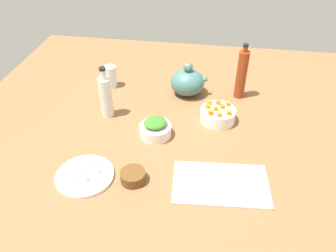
# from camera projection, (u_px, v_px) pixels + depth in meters

# --- Properties ---
(tabletop) EXTENTS (1.90, 1.90, 0.03)m
(tabletop) POSITION_uv_depth(u_px,v_px,m) (168.00, 138.00, 1.44)
(tabletop) COLOR brown
(tabletop) RESTS_ON ground
(cutting_board) EXTENTS (0.35, 0.23, 0.01)m
(cutting_board) POSITION_uv_depth(u_px,v_px,m) (221.00, 184.00, 1.20)
(cutting_board) COLOR beige
(cutting_board) RESTS_ON tabletop
(plate_tofu) EXTENTS (0.21, 0.21, 0.01)m
(plate_tofu) POSITION_uv_depth(u_px,v_px,m) (85.00, 176.00, 1.23)
(plate_tofu) COLOR white
(plate_tofu) RESTS_ON tabletop
(bowl_greens) EXTENTS (0.13, 0.13, 0.05)m
(bowl_greens) POSITION_uv_depth(u_px,v_px,m) (155.00, 130.00, 1.42)
(bowl_greens) COLOR white
(bowl_greens) RESTS_ON tabletop
(bowl_carrots) EXTENTS (0.16, 0.16, 0.06)m
(bowl_carrots) POSITION_uv_depth(u_px,v_px,m) (218.00, 115.00, 1.50)
(bowl_carrots) COLOR white
(bowl_carrots) RESTS_ON tabletop
(bowl_small_side) EXTENTS (0.09, 0.09, 0.04)m
(bowl_small_side) POSITION_uv_depth(u_px,v_px,m) (133.00, 176.00, 1.21)
(bowl_small_side) COLOR brown
(bowl_small_side) RESTS_ON tabletop
(teapot) EXTENTS (0.18, 0.16, 0.17)m
(teapot) POSITION_uv_depth(u_px,v_px,m) (188.00, 82.00, 1.66)
(teapot) COLOR #416E6D
(teapot) RESTS_ON tabletop
(bottle_0) EXTENTS (0.05, 0.05, 0.28)m
(bottle_0) POSITION_uv_depth(u_px,v_px,m) (242.00, 74.00, 1.60)
(bottle_0) COLOR maroon
(bottle_0) RESTS_ON tabletop
(bottle_1) EXTENTS (0.06, 0.06, 0.24)m
(bottle_1) POSITION_uv_depth(u_px,v_px,m) (106.00, 96.00, 1.49)
(bottle_1) COLOR silver
(bottle_1) RESTS_ON tabletop
(drinking_glass_0) EXTENTS (0.06, 0.06, 0.11)m
(drinking_glass_0) POSITION_uv_depth(u_px,v_px,m) (111.00, 77.00, 1.72)
(drinking_glass_0) COLOR white
(drinking_glass_0) RESTS_ON tabletop
(carrot_cube_0) EXTENTS (0.02, 0.02, 0.02)m
(carrot_cube_0) POSITION_uv_depth(u_px,v_px,m) (223.00, 106.00, 1.48)
(carrot_cube_0) COLOR orange
(carrot_cube_0) RESTS_ON bowl_carrots
(carrot_cube_1) EXTENTS (0.02, 0.02, 0.02)m
(carrot_cube_1) POSITION_uv_depth(u_px,v_px,m) (218.00, 102.00, 1.51)
(carrot_cube_1) COLOR orange
(carrot_cube_1) RESTS_ON bowl_carrots
(carrot_cube_2) EXTENTS (0.02, 0.02, 0.02)m
(carrot_cube_2) POSITION_uv_depth(u_px,v_px,m) (216.00, 109.00, 1.47)
(carrot_cube_2) COLOR orange
(carrot_cube_2) RESTS_ON bowl_carrots
(carrot_cube_3) EXTENTS (0.02, 0.02, 0.02)m
(carrot_cube_3) POSITION_uv_depth(u_px,v_px,m) (228.00, 104.00, 1.50)
(carrot_cube_3) COLOR orange
(carrot_cube_3) RESTS_ON bowl_carrots
(carrot_cube_4) EXTENTS (0.02, 0.02, 0.02)m
(carrot_cube_4) POSITION_uv_depth(u_px,v_px,m) (208.00, 106.00, 1.48)
(carrot_cube_4) COLOR orange
(carrot_cube_4) RESTS_ON bowl_carrots
(carrot_cube_5) EXTENTS (0.02, 0.02, 0.02)m
(carrot_cube_5) POSITION_uv_depth(u_px,v_px,m) (209.00, 103.00, 1.51)
(carrot_cube_5) COLOR orange
(carrot_cube_5) RESTS_ON bowl_carrots
(carrot_cube_6) EXTENTS (0.02, 0.02, 0.02)m
(carrot_cube_6) POSITION_uv_depth(u_px,v_px,m) (219.00, 115.00, 1.43)
(carrot_cube_6) COLOR orange
(carrot_cube_6) RESTS_ON bowl_carrots
(carrot_cube_7) EXTENTS (0.03, 0.03, 0.02)m
(carrot_cube_7) POSITION_uv_depth(u_px,v_px,m) (211.00, 113.00, 1.44)
(carrot_cube_7) COLOR orange
(carrot_cube_7) RESTS_ON bowl_carrots
(carrot_cube_8) EXTENTS (0.02, 0.02, 0.02)m
(carrot_cube_8) POSITION_uv_depth(u_px,v_px,m) (229.00, 113.00, 1.44)
(carrot_cube_8) COLOR orange
(carrot_cube_8) RESTS_ON bowl_carrots
(chopped_greens_mound) EXTENTS (0.13, 0.12, 0.03)m
(chopped_greens_mound) POSITION_uv_depth(u_px,v_px,m) (155.00, 123.00, 1.39)
(chopped_greens_mound) COLOR #3A7426
(chopped_greens_mound) RESTS_ON bowl_greens
(tofu_cube_0) EXTENTS (0.03, 0.03, 0.02)m
(tofu_cube_0) POSITION_uv_depth(u_px,v_px,m) (85.00, 177.00, 1.20)
(tofu_cube_0) COLOR white
(tofu_cube_0) RESTS_ON plate_tofu
(tofu_cube_1) EXTENTS (0.03, 0.03, 0.02)m
(tofu_cube_1) POSITION_uv_depth(u_px,v_px,m) (82.00, 170.00, 1.23)
(tofu_cube_1) COLOR white
(tofu_cube_1) RESTS_ON plate_tofu
(tofu_cube_2) EXTENTS (0.03, 0.03, 0.02)m
(tofu_cube_2) POSITION_uv_depth(u_px,v_px,m) (96.00, 171.00, 1.23)
(tofu_cube_2) COLOR white
(tofu_cube_2) RESTS_ON plate_tofu
(tofu_cube_3) EXTENTS (0.03, 0.03, 0.02)m
(tofu_cube_3) POSITION_uv_depth(u_px,v_px,m) (75.00, 178.00, 1.20)
(tofu_cube_3) COLOR #F3F4CA
(tofu_cube_3) RESTS_ON plate_tofu
(tofu_cube_4) EXTENTS (0.03, 0.03, 0.02)m
(tofu_cube_4) POSITION_uv_depth(u_px,v_px,m) (91.00, 164.00, 1.26)
(tofu_cube_4) COLOR white
(tofu_cube_4) RESTS_ON plate_tofu
(dumpling_0) EXTENTS (0.07, 0.07, 0.02)m
(dumpling_0) POSITION_uv_depth(u_px,v_px,m) (209.00, 187.00, 1.17)
(dumpling_0) COLOR beige
(dumpling_0) RESTS_ON cutting_board
(dumpling_1) EXTENTS (0.05, 0.05, 0.02)m
(dumpling_1) POSITION_uv_depth(u_px,v_px,m) (253.00, 174.00, 1.22)
(dumpling_1) COLOR beige
(dumpling_1) RESTS_ON cutting_board
(dumpling_2) EXTENTS (0.05, 0.05, 0.02)m
(dumpling_2) POSITION_uv_depth(u_px,v_px,m) (196.00, 168.00, 1.24)
(dumpling_2) COLOR beige
(dumpling_2) RESTS_ON cutting_board
(dumpling_3) EXTENTS (0.06, 0.06, 0.02)m
(dumpling_3) POSITION_uv_depth(u_px,v_px,m) (212.00, 175.00, 1.22)
(dumpling_3) COLOR beige
(dumpling_3) RESTS_ON cutting_board
(dumpling_4) EXTENTS (0.06, 0.06, 0.02)m
(dumpling_4) POSITION_uv_depth(u_px,v_px,m) (239.00, 185.00, 1.18)
(dumpling_4) COLOR beige
(dumpling_4) RESTS_ON cutting_board
(dumpling_5) EXTENTS (0.08, 0.08, 0.02)m
(dumpling_5) POSITION_uv_depth(u_px,v_px,m) (227.00, 192.00, 1.15)
(dumpling_5) COLOR beige
(dumpling_5) RESTS_ON cutting_board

